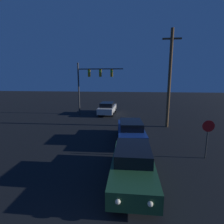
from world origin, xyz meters
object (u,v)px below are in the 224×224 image
object	(u,v)px
traffic_signal_mast	(91,79)
car_mid	(131,130)
stop_sign	(208,132)
car_near	(133,164)
car_far	(107,108)
utility_pole	(170,78)

from	to	relation	value
traffic_signal_mast	car_mid	bearing A→B (deg)	-61.85
traffic_signal_mast	stop_sign	world-z (taller)	traffic_signal_mast
car_near	stop_sign	xyz separation A→B (m)	(4.24, 2.68, 0.78)
car_far	stop_sign	xyz separation A→B (m)	(7.38, -12.26, 0.78)
car_near	traffic_signal_mast	world-z (taller)	traffic_signal_mast
car_near	car_mid	xyz separation A→B (m)	(-0.10, 5.22, 0.00)
car_mid	car_far	distance (m)	10.19
car_near	utility_pole	world-z (taller)	utility_pole
car_far	stop_sign	distance (m)	14.33
car_near	car_far	size ratio (longest dim) A/B	0.99
car_far	utility_pole	distance (m)	9.37
car_mid	traffic_signal_mast	size ratio (longest dim) A/B	0.76
car_mid	utility_pole	bearing A→B (deg)	46.19
car_far	stop_sign	world-z (taller)	stop_sign
car_mid	stop_sign	size ratio (longest dim) A/B	2.18
car_far	stop_sign	size ratio (longest dim) A/B	2.16
car_far	utility_pole	world-z (taller)	utility_pole
car_mid	utility_pole	world-z (taller)	utility_pole
car_far	utility_pole	bearing A→B (deg)	-38.93
car_far	car_near	bearing A→B (deg)	-76.71
stop_sign	car_far	bearing A→B (deg)	121.04
car_near	car_far	distance (m)	15.27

